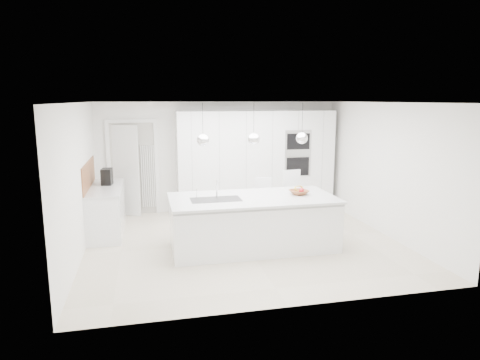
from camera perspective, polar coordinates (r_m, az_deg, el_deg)
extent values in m
plane|color=beige|center=(7.82, 0.48, -8.35)|extent=(5.50, 5.50, 0.00)
plane|color=white|center=(9.93, -2.78, 3.16)|extent=(5.50, 0.00, 5.50)
plane|color=white|center=(7.39, -20.75, -0.14)|extent=(0.00, 5.00, 5.00)
plane|color=white|center=(7.39, 0.52, 10.30)|extent=(5.50, 5.50, 0.00)
cube|color=white|center=(9.82, 2.14, 2.49)|extent=(3.60, 0.60, 2.30)
cube|color=white|center=(9.75, -15.52, 1.19)|extent=(0.76, 0.38, 2.00)
cube|color=white|center=(8.70, -17.35, -3.92)|extent=(0.60, 1.80, 0.86)
cube|color=silver|center=(8.60, -17.52, -1.01)|extent=(0.62, 1.82, 0.04)
cube|color=#965831|center=(8.58, -19.53, 0.68)|extent=(0.02, 1.80, 0.50)
cube|color=white|center=(7.43, 1.77, -5.89)|extent=(2.80, 1.20, 0.86)
cube|color=silver|center=(7.36, 1.69, -2.43)|extent=(2.84, 1.40, 0.04)
cylinder|color=white|center=(7.35, -3.13, -1.11)|extent=(0.02, 0.02, 0.30)
sphere|color=white|center=(6.99, -4.96, 5.31)|extent=(0.20, 0.20, 0.20)
sphere|color=white|center=(7.15, 1.84, 5.47)|extent=(0.20, 0.20, 0.20)
sphere|color=white|center=(7.41, 8.25, 5.54)|extent=(0.20, 0.20, 0.20)
imported|color=#965831|center=(7.61, 7.86, -1.63)|extent=(0.38, 0.38, 0.08)
cube|color=black|center=(8.80, -17.33, 0.44)|extent=(0.22, 0.31, 0.32)
sphere|color=#B31B22|center=(7.58, 8.18, -1.44)|extent=(0.08, 0.08, 0.08)
sphere|color=#B31B22|center=(7.60, 8.22, -1.39)|extent=(0.09, 0.09, 0.09)
torus|color=gold|center=(7.60, 7.82, -1.12)|extent=(0.22, 0.16, 0.20)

